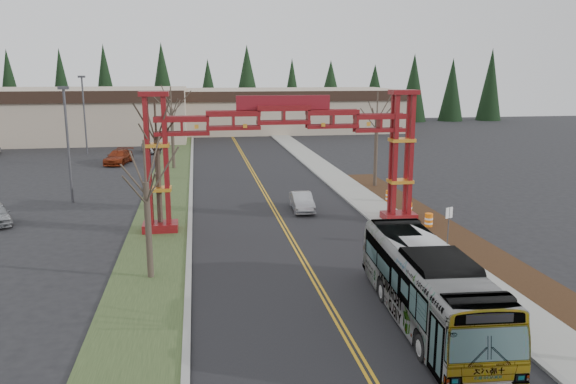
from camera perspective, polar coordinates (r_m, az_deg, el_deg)
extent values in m
plane|color=black|center=(20.99, 7.44, -16.72)|extent=(200.00, 200.00, 0.00)
cube|color=black|center=(44.07, -1.85, -1.05)|extent=(12.00, 110.00, 0.02)
cube|color=#C99017|center=(44.06, -2.00, -1.03)|extent=(0.12, 100.00, 0.01)
cube|color=#C99017|center=(44.09, -1.69, -1.02)|extent=(0.12, 100.00, 0.01)
cube|color=gray|center=(45.24, 5.90, -0.67)|extent=(0.30, 110.00, 0.15)
cube|color=gray|center=(45.64, 7.66, -0.61)|extent=(2.60, 110.00, 0.14)
cube|color=black|center=(33.26, 19.54, -6.11)|extent=(2.60, 50.00, 0.12)
cube|color=#304120|center=(43.79, -12.29, -1.37)|extent=(4.00, 110.00, 0.08)
cube|color=gray|center=(43.72, -9.87, -1.25)|extent=(0.30, 110.00, 0.15)
cube|color=#5D0C0D|center=(36.96, -12.83, -3.50)|extent=(2.20, 1.60, 0.60)
cube|color=#5D0C0D|center=(35.76, -14.06, 2.97)|extent=(0.28, 0.28, 8.00)
cube|color=#5D0C0D|center=(35.68, -12.30, 3.04)|extent=(0.28, 0.28, 8.00)
cube|color=#5D0C0D|center=(36.45, -13.98, 3.15)|extent=(0.28, 0.28, 8.00)
cube|color=#5D0C0D|center=(36.37, -12.25, 3.21)|extent=(0.28, 0.28, 8.00)
cube|color=orange|center=(36.38, -13.01, 0.29)|extent=(1.60, 1.10, 0.22)
cube|color=orange|center=(35.92, -13.22, 4.67)|extent=(1.60, 1.10, 0.22)
cube|color=#5D0C0D|center=(35.66, -13.47, 9.69)|extent=(1.80, 1.20, 0.30)
cube|color=#5D0C0D|center=(39.27, 11.17, -2.50)|extent=(2.20, 1.60, 0.60)
cube|color=#5D0C0D|center=(37.91, 10.84, 3.63)|extent=(0.28, 0.28, 8.00)
cube|color=#5D0C0D|center=(38.30, 12.39, 3.65)|extent=(0.28, 0.28, 8.00)
cube|color=#5D0C0D|center=(38.56, 10.49, 3.79)|extent=(0.28, 0.28, 8.00)
cube|color=#5D0C0D|center=(38.94, 12.01, 3.80)|extent=(0.28, 0.28, 8.00)
cube|color=orange|center=(38.72, 11.32, 1.08)|extent=(1.60, 1.10, 0.22)
cube|color=orange|center=(38.29, 11.50, 5.20)|extent=(1.60, 1.10, 0.22)
cube|color=#5D0C0D|center=(38.05, 11.70, 9.91)|extent=(1.80, 1.20, 0.30)
cube|color=#5D0C0D|center=(36.06, -0.47, 8.05)|extent=(16.00, 0.90, 1.00)
cube|color=#5D0C0D|center=(36.14, -0.47, 6.63)|extent=(16.00, 0.90, 0.60)
cube|color=maroon|center=(36.02, -0.47, 9.09)|extent=(6.00, 0.25, 0.90)
cube|color=tan|center=(93.05, -24.71, 7.19)|extent=(46.00, 22.00, 7.50)
cube|color=black|center=(82.25, -26.91, 8.54)|extent=(46.00, 0.40, 1.60)
cube|color=tan|center=(98.99, -0.24, 8.39)|extent=(38.00, 20.00, 7.00)
cube|color=black|center=(88.90, 0.80, 9.69)|extent=(38.00, 0.40, 1.60)
cone|color=black|center=(114.32, -26.14, 9.18)|extent=(5.60, 5.60, 13.00)
cylinder|color=#382D26|center=(114.64, -25.87, 6.34)|extent=(0.80, 0.80, 1.60)
cone|color=black|center=(112.20, -21.93, 9.51)|extent=(5.60, 5.60, 13.00)
cylinder|color=#382D26|center=(112.53, -21.70, 6.61)|extent=(0.80, 0.80, 1.60)
cone|color=black|center=(110.70, -17.57, 9.79)|extent=(5.60, 5.60, 13.00)
cylinder|color=#382D26|center=(111.03, -17.38, 6.85)|extent=(0.80, 0.80, 1.60)
cone|color=black|center=(109.83, -13.12, 10.02)|extent=(5.60, 5.60, 13.00)
cylinder|color=#382D26|center=(110.16, -12.97, 7.06)|extent=(0.80, 0.80, 1.60)
cone|color=black|center=(109.62, -8.61, 10.19)|extent=(5.60, 5.60, 13.00)
cylinder|color=#382D26|center=(109.95, -8.52, 7.22)|extent=(0.80, 0.80, 1.60)
cone|color=black|center=(110.06, -4.11, 10.31)|extent=(5.60, 5.60, 13.00)
cylinder|color=#382D26|center=(110.40, -4.07, 7.35)|extent=(0.80, 0.80, 1.60)
cone|color=black|center=(111.16, 0.33, 10.35)|extent=(5.60, 5.60, 13.00)
cylinder|color=#382D26|center=(111.49, 0.32, 7.43)|extent=(0.80, 0.80, 1.60)
cone|color=black|center=(112.88, 4.65, 10.34)|extent=(5.60, 5.60, 13.00)
cylinder|color=#382D26|center=(113.21, 4.60, 7.46)|extent=(0.80, 0.80, 1.60)
cone|color=black|center=(115.21, 8.83, 10.28)|extent=(5.60, 5.60, 13.00)
cylinder|color=#382D26|center=(115.53, 8.74, 7.45)|extent=(0.80, 0.80, 1.60)
cone|color=black|center=(118.11, 12.82, 10.17)|extent=(5.60, 5.60, 13.00)
cylinder|color=#382D26|center=(118.42, 12.69, 7.41)|extent=(0.80, 0.80, 1.60)
cone|color=black|center=(121.53, 16.59, 10.02)|extent=(5.60, 5.60, 13.00)
cylinder|color=#382D26|center=(121.83, 16.43, 7.34)|extent=(0.80, 0.80, 1.60)
cone|color=black|center=(125.44, 20.15, 9.84)|extent=(5.60, 5.60, 13.00)
cylinder|color=#382D26|center=(125.73, 19.95, 7.25)|extent=(0.80, 0.80, 1.60)
imported|color=#AAACB2|center=(23.73, 14.00, -9.21)|extent=(3.41, 11.61, 3.19)
imported|color=#A5A8AD|center=(41.34, 1.42, -1.00)|extent=(1.54, 4.11, 1.34)
imported|color=maroon|center=(64.98, -16.83, 3.43)|extent=(3.12, 5.63, 1.54)
imported|color=#93969A|center=(72.82, -13.74, 4.41)|extent=(2.77, 4.29, 1.34)
cylinder|color=#382D26|center=(28.36, -14.00, -3.86)|extent=(0.31, 0.31, 4.88)
cylinder|color=#382D26|center=(27.63, -14.36, 2.95)|extent=(0.12, 0.12, 2.13)
cylinder|color=#382D26|center=(36.54, -13.00, 0.61)|extent=(0.34, 0.34, 5.93)
cylinder|color=#382D26|center=(35.97, -13.31, 6.92)|extent=(0.13, 0.13, 2.35)
cylinder|color=#382D26|center=(60.08, -11.64, 5.30)|extent=(0.34, 0.34, 6.28)
cylinder|color=#382D26|center=(59.73, -11.81, 9.31)|extent=(0.13, 0.13, 2.36)
cylinder|color=#382D26|center=(50.01, 8.91, 4.04)|extent=(0.32, 0.32, 6.26)
cylinder|color=#382D26|center=(49.60, 9.07, 8.77)|extent=(0.12, 0.12, 2.21)
cylinder|color=#3F3F44|center=(46.50, -21.43, 4.29)|extent=(0.19, 0.19, 8.76)
cube|color=#3F3F44|center=(46.16, -21.86, 9.80)|extent=(0.78, 0.39, 0.24)
cylinder|color=#3F3F44|center=(73.85, -19.97, 7.25)|extent=(0.21, 0.21, 9.31)
cube|color=#3F3F44|center=(73.65, -20.24, 10.94)|extent=(0.83, 0.41, 0.26)
cylinder|color=#3F3F44|center=(34.19, 15.97, -3.43)|extent=(0.06, 0.06, 2.35)
cube|color=white|center=(33.98, 16.06, -2.04)|extent=(0.51, 0.25, 0.64)
cylinder|color=orange|center=(37.94, 14.10, -2.85)|extent=(0.52, 0.52, 0.99)
cylinder|color=white|center=(37.90, 14.11, -2.64)|extent=(0.54, 0.54, 0.12)
cylinder|color=white|center=(37.97, 14.09, -3.07)|extent=(0.54, 0.54, 0.12)
cylinder|color=orange|center=(40.49, 12.10, -1.78)|extent=(0.53, 0.53, 1.03)
cylinder|color=white|center=(40.46, 12.11, -1.57)|extent=(0.55, 0.55, 0.12)
cylinder|color=white|center=(40.53, 12.09, -1.99)|extent=(0.55, 0.55, 0.12)
cylinder|color=orange|center=(44.54, 10.22, -0.46)|extent=(0.51, 0.51, 0.98)
cylinder|color=white|center=(44.51, 10.23, -0.27)|extent=(0.53, 0.53, 0.12)
cylinder|color=white|center=(44.57, 10.22, -0.64)|extent=(0.53, 0.53, 0.12)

